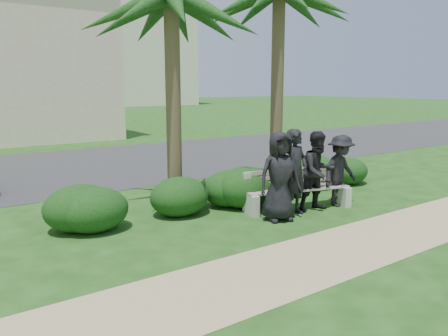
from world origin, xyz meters
The scene contains 17 objects.
ground centered at (0.00, 0.00, 0.00)m, with size 160.00×160.00×0.00m, color #1C4012.
footpath centered at (0.00, -1.80, 0.00)m, with size 30.00×1.60×0.01m, color tan.
asphalt_street centered at (0.00, 8.00, 0.00)m, with size 160.00×8.00×0.01m, color #2D2D30.
stucco_bldg_right centered at (-1.00, 18.00, 3.66)m, with size 8.40×8.40×7.30m.
hotel_tower centered at (14.00, 55.00, 13.41)m, with size 26.00×18.00×37.30m.
park_bench centered at (1.14, 0.32, 0.37)m, with size 2.45×1.11×0.81m.
man_a centered at (0.30, -0.04, 0.87)m, with size 0.85×0.55×1.74m, color black.
man_b centered at (0.81, 0.04, 0.87)m, with size 0.64×0.42×1.74m, color black.
man_c centered at (1.44, 0.03, 0.83)m, with size 0.81×0.63×1.66m, color black.
man_d centered at (2.09, -0.01, 0.77)m, with size 1.00×0.57×1.55m, color black.
hedge_a centered at (-3.03, 1.59, 0.43)m, with size 1.32×1.09×0.86m, color #10340E.
hedge_b centered at (-2.85, 1.40, 0.41)m, with size 1.26×1.04×0.82m, color #10340E.
hedge_c centered at (-1.10, 1.38, 0.40)m, with size 1.23×1.01×0.80m, color #10340E.
hedge_d centered at (0.38, 1.11, 0.45)m, with size 1.38×1.14×0.90m, color #10340E.
hedge_e centered at (2.88, 1.55, 0.45)m, with size 1.37×1.13×0.89m, color #10340E.
hedge_f centered at (3.98, 1.29, 0.36)m, with size 1.11×0.92×0.73m, color #10340E.
hedge_extra centered at (0.15, 1.38, 0.40)m, with size 1.23×1.01×0.80m, color #10340E.
Camera 1 is at (-5.26, -6.12, 2.57)m, focal length 35.00 mm.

